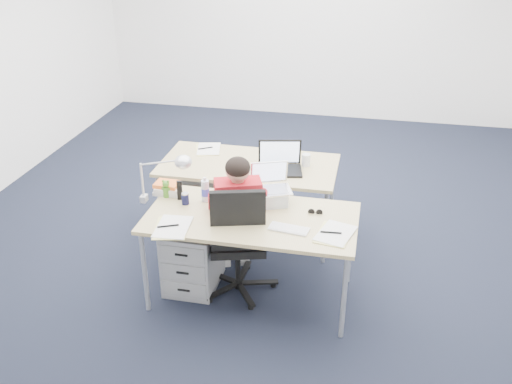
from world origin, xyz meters
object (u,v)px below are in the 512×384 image
(wireless_keyboard, at_px, (289,229))
(desk_lamp, at_px, (158,178))
(water_bottle, at_px, (205,189))
(silver_laptop, at_px, (272,186))
(bear_figurine, at_px, (166,188))
(desk_far, at_px, (249,168))
(cordless_phone, at_px, (180,190))
(computer_mouse, at_px, (254,220))
(far_cup, at_px, (306,160))
(office_chair, at_px, (238,261))
(seated_person, at_px, (237,218))
(drawer_pedestal_far, at_px, (202,205))
(can_koozie, at_px, (185,198))
(drawer_pedestal_near, at_px, (193,256))
(book_stack, at_px, (168,188))
(desk_near, at_px, (251,222))
(sunglasses, at_px, (315,212))
(dark_laptop, at_px, (280,157))
(headphones, at_px, (241,209))

(wireless_keyboard, distance_m, desk_lamp, 1.10)
(water_bottle, bearing_deg, desk_lamp, -161.79)
(silver_laptop, bearing_deg, bear_figurine, 162.24)
(desk_far, bearing_deg, cordless_phone, -115.74)
(wireless_keyboard, distance_m, computer_mouse, 0.28)
(desk_far, height_order, desk_lamp, desk_lamp)
(far_cup, bearing_deg, office_chair, -112.22)
(seated_person, bearing_deg, cordless_phone, 165.11)
(drawer_pedestal_far, bearing_deg, silver_laptop, -40.10)
(desk_far, distance_m, can_koozie, 0.92)
(office_chair, distance_m, can_koozie, 0.66)
(wireless_keyboard, distance_m, far_cup, 1.15)
(drawer_pedestal_near, distance_m, computer_mouse, 0.72)
(seated_person, distance_m, silver_laptop, 0.41)
(silver_laptop, distance_m, computer_mouse, 0.35)
(book_stack, distance_m, cordless_phone, 0.16)
(desk_near, bearing_deg, bear_figurine, 166.66)
(book_stack, distance_m, sunglasses, 1.22)
(office_chair, distance_m, desk_lamp, 0.92)
(desk_near, height_order, far_cup, far_cup)
(silver_laptop, height_order, book_stack, silver_laptop)
(desk_lamp, relative_size, dark_laptop, 1.17)
(headphones, bearing_deg, sunglasses, 12.52)
(office_chair, height_order, dark_laptop, dark_laptop)
(desk_near, bearing_deg, desk_far, 103.85)
(headphones, bearing_deg, desk_lamp, -174.38)
(seated_person, bearing_deg, drawer_pedestal_far, 106.15)
(computer_mouse, bearing_deg, water_bottle, 142.61)
(bear_figurine, bearing_deg, water_bottle, 23.87)
(drawer_pedestal_near, height_order, silver_laptop, silver_laptop)
(desk_far, distance_m, seated_person, 0.76)
(sunglasses, relative_size, dark_laptop, 0.30)
(desk_near, xyz_separation_m, computer_mouse, (0.04, -0.08, 0.06))
(desk_far, distance_m, sunglasses, 1.07)
(sunglasses, xyz_separation_m, dark_laptop, (-0.39, 0.69, 0.12))
(drawer_pedestal_far, relative_size, wireless_keyboard, 1.89)
(desk_near, xyz_separation_m, cordless_phone, (-0.62, 0.16, 0.13))
(seated_person, height_order, dark_laptop, seated_person)
(office_chair, relative_size, headphones, 4.78)
(office_chair, xyz_separation_m, computer_mouse, (0.15, -0.12, 0.46))
(drawer_pedestal_near, height_order, bear_figurine, bear_figurine)
(drawer_pedestal_near, distance_m, silver_laptop, 0.89)
(silver_laptop, xyz_separation_m, dark_laptop, (-0.04, 0.60, -0.02))
(drawer_pedestal_near, bearing_deg, book_stack, 143.03)
(headphones, distance_m, can_koozie, 0.46)
(cordless_phone, bearing_deg, desk_far, 45.07)
(headphones, height_order, sunglasses, headphones)
(office_chair, relative_size, book_stack, 4.85)
(water_bottle, bearing_deg, drawer_pedestal_far, 110.39)
(office_chair, relative_size, can_koozie, 10.47)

